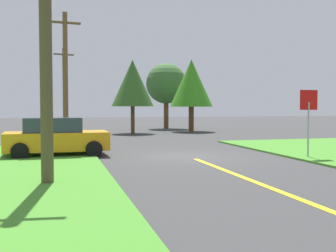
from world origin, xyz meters
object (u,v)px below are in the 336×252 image
parked_car_near_building (56,137)px  oak_tree_right (166,84)px  utility_pole_far (64,87)px  pine_tree_center (133,83)px  utility_pole_near (46,39)px  utility_pole_mid (66,75)px  stop_sign (309,110)px  oak_tree_left (191,83)px

parked_car_near_building → oak_tree_right: 22.28m
parked_car_near_building → utility_pole_far: (0.65, 20.47, 2.99)m
pine_tree_center → oak_tree_right: bearing=56.1°
oak_tree_right → pine_tree_center: bearing=-123.9°
utility_pole_near → pine_tree_center: size_ratio=1.34×
utility_pole_mid → utility_pole_far: 13.50m
utility_pole_far → parked_car_near_building: bearing=-91.8°
parked_car_near_building → utility_pole_mid: bearing=83.3°
utility_pole_near → utility_pole_mid: bearing=86.9°
parked_car_near_building → utility_pole_far: size_ratio=0.58×
pine_tree_center → oak_tree_right: size_ratio=0.92×
utility_pole_mid → pine_tree_center: (5.05, 6.31, -0.07)m
parked_car_near_building → pine_tree_center: bearing=64.9°
stop_sign → utility_pole_far: (-9.05, 23.93, 1.86)m
stop_sign → utility_pole_near: (-9.88, -3.06, 1.91)m
utility_pole_mid → oak_tree_left: 12.55m
oak_tree_right → parked_car_near_building: bearing=-116.7°
utility_pole_far → stop_sign: bearing=-69.3°
utility_pole_far → pine_tree_center: bearing=-55.5°
stop_sign → oak_tree_right: bearing=-92.9°
utility_pole_far → oak_tree_right: size_ratio=1.20×
utility_pole_near → utility_pole_far: size_ratio=1.03×
utility_pole_mid → oak_tree_right: utility_pole_mid is taller
utility_pole_far → pine_tree_center: size_ratio=1.30×
stop_sign → oak_tree_left: bearing=-95.5°
stop_sign → utility_pole_near: utility_pole_near is taller
utility_pole_near → pine_tree_center: 20.63m
utility_pole_mid → oak_tree_right: 15.78m
stop_sign → parked_car_near_building: size_ratio=0.64×
utility_pole_near → utility_pole_mid: size_ratio=1.00×
stop_sign → parked_car_near_building: (-9.70, 3.46, -1.13)m
parked_car_near_building → stop_sign: bearing=-21.8°
utility_pole_mid → pine_tree_center: size_ratio=1.34×
utility_pole_near → oak_tree_right: 28.07m
oak_tree_left → oak_tree_right: size_ratio=0.97×
utility_pole_far → oak_tree_right: bearing=-4.9°
stop_sign → oak_tree_right: (0.20, 23.14, 2.24)m
parked_car_near_building → utility_pole_near: 7.20m
stop_sign → oak_tree_left: size_ratio=0.46×
utility_pole_near → utility_pole_far: 27.00m
parked_car_near_building → utility_pole_mid: (0.55, 6.97, 3.09)m
stop_sign → utility_pole_near: size_ratio=0.36×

